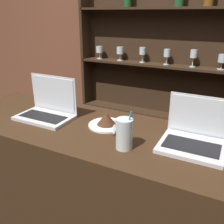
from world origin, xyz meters
TOP-DOWN VIEW (x-y plane):
  - bar_counter at (0.00, 0.29)m, footprint 1.71×0.59m
  - back_wall at (0.00, 1.65)m, footprint 7.00×0.06m
  - back_shelf at (-0.04, 1.58)m, footprint 1.54×0.18m
  - laptop_near at (-0.29, 0.31)m, footprint 0.33×0.20m
  - laptop_far at (0.54, 0.35)m, footprint 0.29×0.25m
  - cake_plate at (0.08, 0.35)m, footprint 0.20×0.20m
  - water_glass at (0.27, 0.17)m, footprint 0.08×0.08m

SIDE VIEW (x-z plane):
  - bar_counter at x=0.00m, z-range 0.00..0.97m
  - cake_plate at x=0.08m, z-range 0.96..1.04m
  - laptop_far at x=0.54m, z-range 0.90..1.12m
  - laptop_near at x=-0.29m, z-range 0.90..1.14m
  - water_glass at x=0.27m, z-range 0.95..1.13m
  - back_shelf at x=-0.04m, z-range 0.05..2.03m
  - back_wall at x=0.00m, z-range 0.00..2.70m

